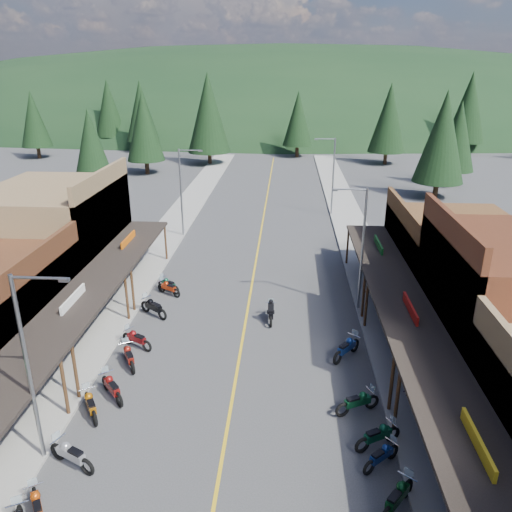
% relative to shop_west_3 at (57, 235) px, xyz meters
% --- Properties ---
extents(ground, '(220.00, 220.00, 0.00)m').
position_rel_shop_west_3_xyz_m(ground, '(13.78, -11.30, -3.52)').
color(ground, '#38383A').
rests_on(ground, ground).
extents(centerline, '(0.15, 90.00, 0.01)m').
position_rel_shop_west_3_xyz_m(centerline, '(13.78, 8.70, -3.51)').
color(centerline, gold).
rests_on(centerline, ground).
extents(sidewalk_west, '(3.40, 94.00, 0.15)m').
position_rel_shop_west_3_xyz_m(sidewalk_west, '(5.08, 8.70, -3.44)').
color(sidewalk_west, gray).
rests_on(sidewalk_west, ground).
extents(sidewalk_east, '(3.40, 94.00, 0.15)m').
position_rel_shop_west_3_xyz_m(sidewalk_east, '(22.48, 8.70, -3.44)').
color(sidewalk_east, gray).
rests_on(sidewalk_east, ground).
extents(shop_west_3, '(10.90, 10.20, 8.20)m').
position_rel_shop_west_3_xyz_m(shop_west_3, '(0.00, 0.00, 0.00)').
color(shop_west_3, brown).
rests_on(shop_west_3, ground).
extents(shop_east_3, '(10.90, 10.20, 6.20)m').
position_rel_shop_west_3_xyz_m(shop_east_3, '(27.54, 0.00, -0.99)').
color(shop_east_3, '#4C2D16').
rests_on(shop_east_3, ground).
extents(streetlight_0, '(2.16, 0.18, 8.00)m').
position_rel_shop_west_3_xyz_m(streetlight_0, '(6.83, -17.30, 0.94)').
color(streetlight_0, gray).
rests_on(streetlight_0, ground).
extents(streetlight_1, '(2.16, 0.18, 8.00)m').
position_rel_shop_west_3_xyz_m(streetlight_1, '(6.83, 10.70, 0.94)').
color(streetlight_1, gray).
rests_on(streetlight_1, ground).
extents(streetlight_2, '(2.16, 0.18, 8.00)m').
position_rel_shop_west_3_xyz_m(streetlight_2, '(20.74, -3.30, 0.94)').
color(streetlight_2, gray).
rests_on(streetlight_2, ground).
extents(streetlight_3, '(2.16, 0.18, 8.00)m').
position_rel_shop_west_3_xyz_m(streetlight_3, '(20.74, 18.70, 0.94)').
color(streetlight_3, gray).
rests_on(streetlight_3, ground).
extents(ridge_hill, '(310.00, 140.00, 60.00)m').
position_rel_shop_west_3_xyz_m(ridge_hill, '(13.78, 123.70, -3.52)').
color(ridge_hill, black).
rests_on(ridge_hill, ground).
extents(pine_0, '(5.04, 5.04, 11.00)m').
position_rel_shop_west_3_xyz_m(pine_0, '(-26.22, 50.70, 2.96)').
color(pine_0, black).
rests_on(pine_0, ground).
extents(pine_1, '(5.88, 5.88, 12.50)m').
position_rel_shop_west_3_xyz_m(pine_1, '(-10.22, 58.70, 3.72)').
color(pine_1, black).
rests_on(pine_1, ground).
extents(pine_2, '(6.72, 6.72, 14.00)m').
position_rel_shop_west_3_xyz_m(pine_2, '(3.78, 46.70, 4.47)').
color(pine_2, black).
rests_on(pine_2, ground).
extents(pine_3, '(5.04, 5.04, 11.00)m').
position_rel_shop_west_3_xyz_m(pine_3, '(17.78, 54.70, 2.96)').
color(pine_3, black).
rests_on(pine_3, ground).
extents(pine_4, '(5.88, 5.88, 12.50)m').
position_rel_shop_west_3_xyz_m(pine_4, '(31.78, 48.70, 3.72)').
color(pine_4, black).
rests_on(pine_4, ground).
extents(pine_5, '(6.72, 6.72, 14.00)m').
position_rel_shop_west_3_xyz_m(pine_5, '(47.78, 60.70, 4.47)').
color(pine_5, black).
rests_on(pine_5, ground).
extents(pine_7, '(5.88, 5.88, 12.50)m').
position_rel_shop_west_3_xyz_m(pine_7, '(-18.22, 64.70, 3.72)').
color(pine_7, black).
rests_on(pine_7, ground).
extents(pine_8, '(4.48, 4.48, 10.00)m').
position_rel_shop_west_3_xyz_m(pine_8, '(-8.22, 28.70, 2.46)').
color(pine_8, black).
rests_on(pine_8, ground).
extents(pine_9, '(4.93, 4.93, 10.80)m').
position_rel_shop_west_3_xyz_m(pine_9, '(37.78, 33.70, 2.86)').
color(pine_9, black).
rests_on(pine_9, ground).
extents(pine_10, '(5.38, 5.38, 11.60)m').
position_rel_shop_west_3_xyz_m(pine_10, '(-4.22, 38.70, 3.27)').
color(pine_10, black).
rests_on(pine_10, ground).
extents(pine_11, '(5.82, 5.82, 12.40)m').
position_rel_shop_west_3_xyz_m(pine_11, '(33.78, 26.70, 3.67)').
color(pine_11, black).
rests_on(pine_11, ground).
extents(bike_west_4, '(1.67, 2.04, 1.15)m').
position_rel_shop_west_3_xyz_m(bike_west_4, '(7.80, -20.07, -2.95)').
color(bike_west_4, '#C4480E').
rests_on(bike_west_4, ground).
extents(bike_west_5, '(2.39, 1.70, 1.31)m').
position_rel_shop_west_3_xyz_m(bike_west_5, '(8.01, -17.68, -2.86)').
color(bike_west_5, gray).
rests_on(bike_west_5, ground).
extents(bike_west_6, '(1.77, 2.22, 1.24)m').
position_rel_shop_west_3_xyz_m(bike_west_6, '(7.60, -14.60, -2.90)').
color(bike_west_6, '#A65D0B').
rests_on(bike_west_6, ground).
extents(bike_west_7, '(2.05, 2.22, 1.30)m').
position_rel_shop_west_3_xyz_m(bike_west_7, '(8.14, -13.32, -2.87)').
color(bike_west_7, maroon).
rests_on(bike_west_7, ground).
extents(bike_west_8, '(1.71, 2.29, 1.26)m').
position_rel_shop_west_3_xyz_m(bike_west_8, '(8.12, -10.61, -2.89)').
color(bike_west_8, maroon).
rests_on(bike_west_8, ground).
extents(bike_west_9, '(2.20, 1.68, 1.22)m').
position_rel_shop_west_3_xyz_m(bike_west_9, '(8.01, -8.80, -2.91)').
color(bike_west_9, maroon).
rests_on(bike_west_9, ground).
extents(bike_west_10, '(2.34, 2.01, 1.33)m').
position_rel_shop_west_3_xyz_m(bike_west_10, '(7.98, -5.02, -2.85)').
color(bike_west_10, black).
rests_on(bike_west_10, ground).
extents(bike_west_11, '(2.07, 1.66, 1.16)m').
position_rel_shop_west_3_xyz_m(bike_west_11, '(8.23, -1.89, -2.94)').
color(bike_west_11, '#AB2B0C').
rests_on(bike_west_11, ground).
extents(bike_west_12, '(2.03, 1.71, 1.15)m').
position_rel_shop_west_3_xyz_m(bike_west_12, '(8.08, -1.34, -2.94)').
color(bike_west_12, '#0C3C27').
rests_on(bike_west_12, ground).
extents(bike_east_4, '(1.97, 2.23, 1.28)m').
position_rel_shop_west_3_xyz_m(bike_east_4, '(20.24, -18.96, -2.88)').
color(bike_east_4, '#0B3A18').
rests_on(bike_east_4, ground).
extents(bike_east_5, '(1.91, 1.76, 1.11)m').
position_rel_shop_west_3_xyz_m(bike_east_5, '(20.04, -16.90, -2.96)').
color(bike_east_5, navy).
rests_on(bike_east_5, ground).
extents(bike_east_6, '(2.25, 1.68, 1.24)m').
position_rel_shop_west_3_xyz_m(bike_east_6, '(20.08, -15.81, -2.90)').
color(bike_east_6, '#0E482C').
rests_on(bike_east_6, ground).
extents(bike_east_7, '(2.28, 1.58, 1.24)m').
position_rel_shop_west_3_xyz_m(bike_east_7, '(19.53, -13.66, -2.90)').
color(bike_east_7, '#0D4523').
rests_on(bike_east_7, ground).
extents(bike_east_8, '(2.07, 2.30, 1.33)m').
position_rel_shop_west_3_xyz_m(bike_east_8, '(19.52, -9.11, -2.85)').
color(bike_east_8, navy).
rests_on(bike_east_8, ground).
extents(rider_on_bike, '(0.79, 2.11, 1.59)m').
position_rel_shop_west_3_xyz_m(rider_on_bike, '(15.33, -5.24, -2.88)').
color(rider_on_bike, black).
rests_on(rider_on_bike, ground).
extents(pedestrian_east_a, '(0.54, 0.69, 1.68)m').
position_rel_shop_west_3_xyz_m(pedestrian_east_a, '(22.04, -12.33, -2.53)').
color(pedestrian_east_a, '#291E2D').
rests_on(pedestrian_east_a, sidewalk_east).
extents(pedestrian_east_b, '(0.87, 0.80, 1.56)m').
position_rel_shop_west_3_xyz_m(pedestrian_east_b, '(21.86, -0.79, -2.59)').
color(pedestrian_east_b, brown).
rests_on(pedestrian_east_b, sidewalk_east).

